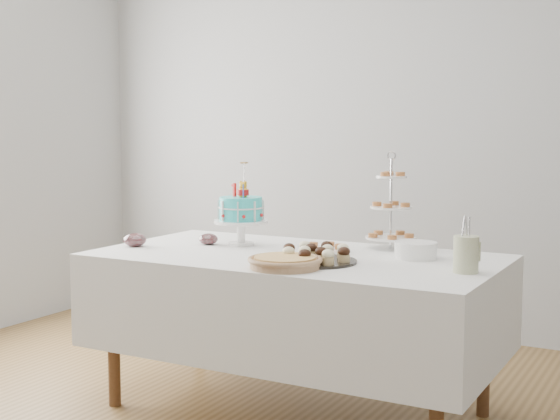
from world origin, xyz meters
The scene contains 11 objects.
walls centered at (0.00, 0.00, 1.35)m, with size 5.04×4.04×2.70m.
table centered at (0.00, 0.30, 0.54)m, with size 1.92×1.02×0.77m.
birthday_cake centered at (-0.38, 0.43, 0.89)m, with size 0.28×0.28×0.43m.
cupcake_tray centered at (0.18, 0.15, 0.81)m, with size 0.37×0.37×0.08m.
pie centered at (0.13, -0.05, 0.80)m, with size 0.32×0.32×0.05m.
tiered_stand centered at (0.33, 0.70, 0.97)m, with size 0.25×0.25×0.49m.
plate_stack centered at (0.54, 0.47, 0.81)m, with size 0.20×0.20×0.08m.
pastry_plate centered at (0.08, 0.46, 0.79)m, with size 0.25×0.25×0.04m.
jam_bowl_a centered at (-0.84, 0.13, 0.80)m, with size 0.12×0.12×0.07m.
jam_bowl_b centered at (-0.55, 0.37, 0.80)m, with size 0.10×0.10×0.06m.
utensil_pitcher centered at (0.84, 0.23, 0.85)m, with size 0.11×0.11×0.24m.
Camera 1 is at (1.71, -2.96, 1.37)m, focal length 50.00 mm.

